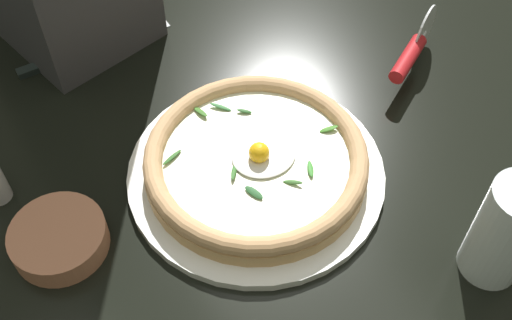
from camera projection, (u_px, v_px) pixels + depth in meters
ground_plane at (270, 190)px, 0.80m from camera, size 2.40×2.40×0.03m
pizza_plate at (256, 173)px, 0.79m from camera, size 0.33×0.33×0.01m
pizza at (256, 161)px, 0.77m from camera, size 0.28×0.28×0.05m
side_bowl at (59, 238)px, 0.72m from camera, size 0.11×0.11×0.03m
pizza_cutter at (413, 50)px, 0.89m from camera, size 0.14×0.09×0.08m
table_knife at (73, 56)px, 0.93m from camera, size 0.24×0.02×0.01m
drinking_glass at (503, 237)px, 0.67m from camera, size 0.07×0.07×0.14m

